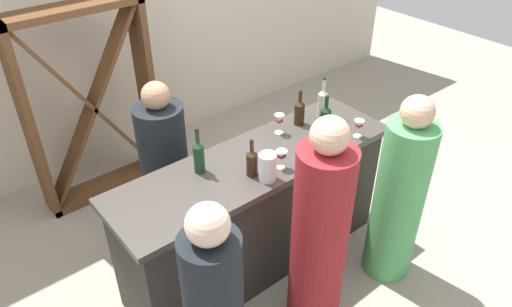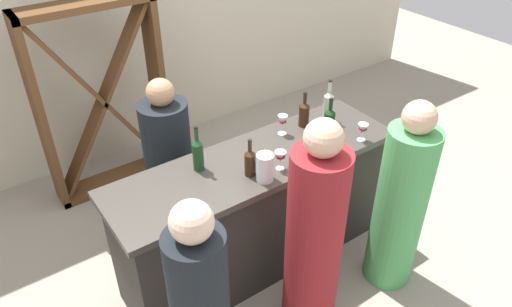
% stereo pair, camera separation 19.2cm
% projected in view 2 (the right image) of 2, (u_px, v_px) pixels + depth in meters
% --- Properties ---
extents(ground_plane, '(12.00, 12.00, 0.00)m').
position_uv_depth(ground_plane, '(256.00, 260.00, 3.93)').
color(ground_plane, '#9E9384').
extents(back_wall, '(8.00, 0.10, 2.80)m').
position_uv_depth(back_wall, '(124.00, 17.00, 4.63)').
color(back_wall, beige).
rests_on(back_wall, ground).
extents(bar_counter, '(2.17, 0.65, 1.00)m').
position_uv_depth(bar_counter, '(256.00, 213.00, 3.65)').
color(bar_counter, '#2A2723').
rests_on(bar_counter, ground).
extents(wine_rack, '(1.14, 0.28, 1.78)m').
position_uv_depth(wine_rack, '(103.00, 101.00, 4.30)').
color(wine_rack, brown).
rests_on(wine_rack, ground).
extents(wine_bottle_leftmost_olive_green, '(0.07, 0.07, 0.34)m').
position_uv_depth(wine_bottle_leftmost_olive_green, '(198.00, 153.00, 3.21)').
color(wine_bottle_leftmost_olive_green, '#193D1E').
rests_on(wine_bottle_leftmost_olive_green, bar_counter).
extents(wine_bottle_second_left_amber_brown, '(0.08, 0.08, 0.27)m').
position_uv_depth(wine_bottle_second_left_amber_brown, '(250.00, 162.00, 3.17)').
color(wine_bottle_second_left_amber_brown, '#331E0F').
rests_on(wine_bottle_second_left_amber_brown, bar_counter).
extents(wine_bottle_center_amber_brown, '(0.08, 0.08, 0.28)m').
position_uv_depth(wine_bottle_center_amber_brown, '(304.00, 113.00, 3.69)').
color(wine_bottle_center_amber_brown, '#331E0F').
rests_on(wine_bottle_center_amber_brown, bar_counter).
extents(wine_bottle_second_right_dark_green, '(0.08, 0.08, 0.29)m').
position_uv_depth(wine_bottle_second_right_dark_green, '(329.00, 120.00, 3.59)').
color(wine_bottle_second_right_dark_green, black).
rests_on(wine_bottle_second_right_dark_green, bar_counter).
extents(wine_bottle_rightmost_clear_pale, '(0.07, 0.07, 0.34)m').
position_uv_depth(wine_bottle_rightmost_clear_pale, '(328.00, 105.00, 3.75)').
color(wine_bottle_rightmost_clear_pale, '#B7C6B2').
rests_on(wine_bottle_rightmost_clear_pale, bar_counter).
extents(wine_glass_near_left, '(0.08, 0.08, 0.14)m').
position_uv_depth(wine_glass_near_left, '(363.00, 129.00, 3.52)').
color(wine_glass_near_left, white).
rests_on(wine_glass_near_left, bar_counter).
extents(wine_glass_near_center, '(0.08, 0.08, 0.14)m').
position_uv_depth(wine_glass_near_center, '(280.00, 157.00, 3.23)').
color(wine_glass_near_center, white).
rests_on(wine_glass_near_center, bar_counter).
extents(wine_glass_near_right, '(0.07, 0.07, 0.16)m').
position_uv_depth(wine_glass_near_right, '(283.00, 121.00, 3.59)').
color(wine_glass_near_right, white).
rests_on(wine_glass_near_right, bar_counter).
extents(water_pitcher, '(0.12, 0.12, 0.20)m').
position_uv_depth(water_pitcher, '(265.00, 167.00, 3.12)').
color(water_pitcher, silver).
rests_on(water_pitcher, bar_counter).
extents(person_left_guest, '(0.47, 0.47, 1.53)m').
position_uv_depth(person_left_guest, '(400.00, 204.00, 3.42)').
color(person_left_guest, '#4CA559').
rests_on(person_left_guest, ground).
extents(person_center_guest, '(0.39, 0.39, 1.64)m').
position_uv_depth(person_center_guest, '(314.00, 241.00, 3.05)').
color(person_center_guest, maroon).
rests_on(person_center_guest, ground).
extents(person_server_behind, '(0.44, 0.44, 1.42)m').
position_uv_depth(person_server_behind, '(170.00, 167.00, 3.89)').
color(person_server_behind, black).
rests_on(person_server_behind, ground).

